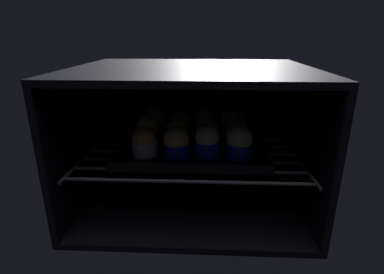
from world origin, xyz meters
TOP-DOWN VIEW (x-y plane):
  - oven_cavity at (0.00, 26.25)cm, footprint 59.00×47.00cm
  - oven_rack at (0.00, 22.00)cm, footprint 54.80×42.00cm
  - baking_tray at (0.00, 20.88)cm, footprint 37.25×29.73cm
  - muffin_row0_col0 at (-11.18, 13.31)cm, footprint 5.97×5.97cm
  - muffin_row0_col1 at (-3.40, 13.19)cm, footprint 6.23×6.23cm
  - muffin_row0_col2 at (3.95, 13.73)cm, footprint 5.97×5.97cm
  - muffin_row0_col3 at (11.53, 12.96)cm, footprint 6.27×6.27cm
  - muffin_row1_col0 at (-11.68, 20.97)cm, footprint 6.22×6.22cm
  - muffin_row1_col1 at (-3.80, 21.08)cm, footprint 5.97×5.97cm
  - muffin_row1_col2 at (3.89, 20.66)cm, footprint 5.97×5.97cm
  - muffin_row1_col3 at (11.59, 21.08)cm, footprint 5.97×5.97cm
  - muffin_row2_col0 at (-11.42, 28.67)cm, footprint 6.11×6.11cm
  - muffin_row2_col1 at (-3.44, 28.13)cm, footprint 6.14×6.14cm
  - muffin_row2_col2 at (3.48, 28.60)cm, footprint 6.29×6.29cm
  - muffin_row2_col3 at (11.02, 28.44)cm, footprint 6.54×6.54cm

SIDE VIEW (x-z plane):
  - oven_rack at x=0.00cm, z-range 13.20..14.00cm
  - baking_tray at x=0.00cm, z-range 13.58..15.78cm
  - oven_cavity at x=0.00cm, z-range -1.50..35.50cm
  - muffin_row0_col0 at x=-11.18cm, z-range 14.93..22.06cm
  - muffin_row0_col1 at x=-3.40cm, z-range 14.91..22.19cm
  - muffin_row2_col1 at x=-3.44cm, z-range 14.92..22.28cm
  - muffin_row1_col1 at x=-3.80cm, z-range 14.97..22.28cm
  - muffin_row1_col2 at x=3.89cm, z-range 14.93..22.34cm
  - muffin_row1_col3 at x=11.59cm, z-range 14.91..22.49cm
  - muffin_row1_col0 at x=-11.68cm, z-range 14.97..22.66cm
  - muffin_row2_col2 at x=3.48cm, z-range 14.98..22.74cm
  - muffin_row0_col2 at x=3.95cm, z-range 15.04..22.77cm
  - muffin_row2_col3 at x=11.02cm, z-range 14.87..23.03cm
  - muffin_row2_col0 at x=-11.42cm, z-range 15.00..22.93cm
  - muffin_row0_col3 at x=11.53cm, z-range 14.82..23.28cm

